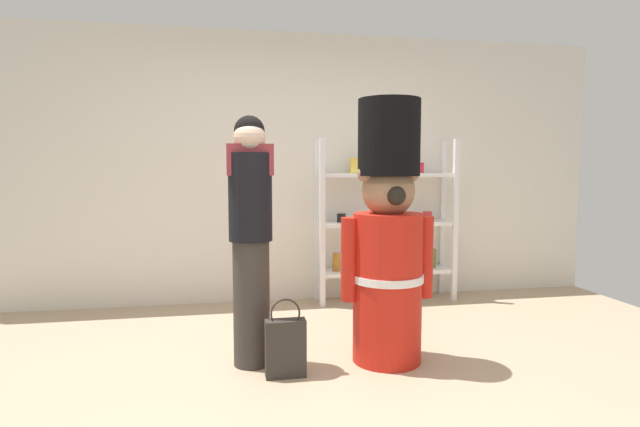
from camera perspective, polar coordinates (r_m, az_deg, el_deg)
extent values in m
plane|color=tan|center=(3.09, 1.46, -19.61)|extent=(6.40, 6.40, 0.00)
cube|color=silver|center=(4.98, -3.76, 5.11)|extent=(6.40, 0.12, 2.60)
cube|color=white|center=(4.68, 0.27, -1.09)|extent=(0.05, 0.05, 1.58)
cube|color=white|center=(5.10, 15.06, -0.77)|extent=(0.05, 0.05, 1.58)
cube|color=white|center=(4.98, -0.38, -0.74)|extent=(0.05, 0.05, 1.58)
cube|color=white|center=(5.37, 13.68, -0.47)|extent=(0.05, 0.05, 1.58)
cube|color=white|center=(5.07, 7.37, -6.47)|extent=(1.33, 0.30, 0.04)
cube|color=white|center=(5.00, 7.43, -1.12)|extent=(1.33, 0.30, 0.04)
cube|color=white|center=(4.97, 7.49, 4.33)|extent=(1.33, 0.30, 0.04)
cylinder|color=black|center=(4.89, 2.43, -0.49)|extent=(0.09, 0.09, 0.08)
cylinder|color=white|center=(4.98, 7.47, -0.45)|extent=(0.07, 0.07, 0.08)
cylinder|color=red|center=(5.16, 12.07, -0.27)|extent=(0.09, 0.09, 0.09)
cylinder|color=#B27226|center=(4.91, 1.86, -5.52)|extent=(0.08, 0.08, 0.17)
cylinder|color=silver|center=(4.99, 5.60, -5.27)|extent=(0.06, 0.06, 0.19)
cylinder|color=navy|center=(5.09, 9.19, -4.84)|extent=(0.07, 0.07, 0.24)
cylinder|color=#596B33|center=(5.22, 12.62, -4.96)|extent=(0.07, 0.07, 0.19)
cube|color=gold|center=(4.89, 4.16, 5.44)|extent=(0.12, 0.10, 0.15)
cube|color=#B21E2D|center=(5.07, 10.72, 5.11)|extent=(0.14, 0.11, 0.10)
cylinder|color=red|center=(3.43, 7.63, -8.31)|extent=(0.46, 0.46, 1.00)
cylinder|color=white|center=(3.41, 7.64, -7.17)|extent=(0.48, 0.48, 0.05)
sphere|color=#987050|center=(3.34, 7.75, 2.59)|extent=(0.35, 0.35, 0.35)
sphere|color=#987050|center=(3.29, 5.31, 4.56)|extent=(0.12, 0.12, 0.12)
sphere|color=#987050|center=(3.39, 10.18, 4.51)|extent=(0.12, 0.12, 0.12)
cylinder|color=black|center=(3.34, 7.82, 8.50)|extent=(0.41, 0.41, 0.50)
cylinder|color=red|center=(3.32, 3.33, -5.20)|extent=(0.11, 0.11, 0.55)
cylinder|color=red|center=(3.48, 11.79, -4.82)|extent=(0.11, 0.11, 0.55)
sphere|color=black|center=(3.19, 8.63, 2.00)|extent=(0.12, 0.12, 0.12)
cylinder|color=#38332D|center=(3.38, -7.76, -10.00)|extent=(0.24, 0.24, 0.83)
cylinder|color=black|center=(3.27, -7.90, 1.87)|extent=(0.28, 0.28, 0.57)
sphere|color=beige|center=(3.28, -7.98, 8.47)|extent=(0.21, 0.21, 0.21)
cube|color=#993338|center=(3.21, -7.91, 6.06)|extent=(0.30, 0.04, 0.20)
sphere|color=black|center=(3.30, -8.01, 9.25)|extent=(0.20, 0.20, 0.20)
cube|color=#332D28|center=(3.24, -3.92, -14.98)|extent=(0.25, 0.10, 0.36)
torus|color=#332D28|center=(3.17, -3.95, -11.25)|extent=(0.19, 0.01, 0.19)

